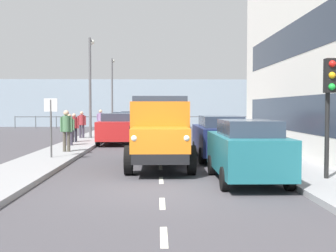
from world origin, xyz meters
TOP-DOWN VIEW (x-y plane):
  - ground_plane at (0.00, -11.34)m, footprint 80.00×80.00m
  - sidewalk_left at (-4.34, -11.34)m, footprint 2.07×39.90m
  - sidewalk_right at (4.34, -11.34)m, footprint 2.07×39.90m
  - road_centreline_markings at (0.00, -10.24)m, footprint 0.12×34.44m
  - sea_horizon at (0.00, -34.29)m, footprint 80.00×0.80m
  - seawall_railing at (-0.00, -30.69)m, footprint 28.08×0.08m
  - truck_vintage_orange at (0.02, -3.59)m, footprint 2.17×5.64m
  - car_teal_kerbside_near at (-2.36, -0.96)m, footprint 1.79×4.00m
  - car_navy_kerbside_1 at (-2.36, -6.07)m, footprint 1.88×4.52m
  - car_red_oppositeside_0 at (2.36, -12.87)m, footprint 1.98×4.06m
  - car_white_oppositeside_1 at (2.36, -18.70)m, footprint 1.97×4.20m
  - car_maroon_oppositeside_2 at (2.36, -24.50)m, footprint 1.86×4.10m
  - pedestrian_by_lamp at (4.03, -7.65)m, footprint 0.53×0.34m
  - pedestrian_in_dark_coat at (4.53, -10.62)m, footprint 0.53×0.34m
  - pedestrian_couple_b at (4.69, -12.62)m, footprint 0.53×0.34m
  - pedestrian_with_bag at (4.83, -15.72)m, footprint 0.53×0.34m
  - pedestrian_couple_a at (4.00, -18.25)m, footprint 0.53×0.34m
  - traffic_light_near at (-4.46, -0.55)m, footprint 0.28×0.41m
  - lamp_post_promenade at (4.28, -15.83)m, footprint 0.32×1.14m
  - lamp_post_far at (4.15, -27.12)m, footprint 0.32×1.14m
  - street_sign at (4.16, -5.56)m, footprint 0.50×0.07m

SIDE VIEW (x-z plane):
  - ground_plane at x=0.00m, z-range 0.00..0.00m
  - road_centreline_markings at x=0.00m, z-range 0.00..0.01m
  - sidewalk_left at x=-4.34m, z-range 0.00..0.15m
  - sidewalk_right at x=4.34m, z-range 0.00..0.15m
  - car_teal_kerbside_near at x=-2.36m, z-range 0.03..1.75m
  - car_maroon_oppositeside_2 at x=2.36m, z-range 0.04..1.76m
  - car_red_oppositeside_0 at x=2.36m, z-range 0.04..1.76m
  - car_white_oppositeside_1 at x=2.36m, z-range 0.04..1.76m
  - car_navy_kerbside_1 at x=-2.36m, z-range 0.04..1.76m
  - seawall_railing at x=0.00m, z-range 0.32..1.52m
  - pedestrian_couple_b at x=4.69m, z-range 0.28..1.86m
  - pedestrian_in_dark_coat at x=4.53m, z-range 0.28..1.86m
  - pedestrian_with_bag at x=4.83m, z-range 0.29..1.95m
  - truck_vintage_orange at x=0.02m, z-range -0.04..2.39m
  - pedestrian_couple_a at x=4.00m, z-range 0.31..2.05m
  - pedestrian_by_lamp at x=4.03m, z-range 0.31..2.10m
  - street_sign at x=4.16m, z-range 0.56..2.81m
  - traffic_light_near at x=-4.46m, z-range 0.87..4.07m
  - sea_horizon at x=0.00m, z-range 0.00..5.00m
  - lamp_post_promenade at x=4.28m, z-range 0.76..6.97m
  - lamp_post_far at x=4.15m, z-range 0.76..6.99m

